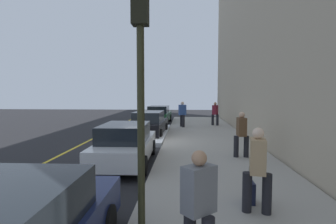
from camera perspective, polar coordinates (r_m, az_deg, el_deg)
The scene contains 14 objects.
ground_plane at distance 14.50m, azimuth -4.83°, elevation -6.50°, with size 56.00×56.00×0.00m, color black.
sidewalk at distance 14.39m, azimuth 8.37°, elevation -6.30°, with size 28.00×4.60×0.15m, color #A39E93.
lane_stripe_centre at distance 15.29m, azimuth -16.84°, elevation -6.09°, with size 28.00×0.14×0.01m, color gold.
snow_bank_curb at distance 17.00m, azimuth -1.18°, elevation -4.54°, with size 7.54×0.56×0.22m, color white.
parked_car_white at distance 10.32m, azimuth -8.83°, elevation -6.57°, with size 4.69×1.97×1.51m.
parked_car_black at distance 16.75m, azimuth -3.94°, elevation -2.44°, with size 4.79×2.03×1.51m.
parked_car_green at distance 23.76m, azimuth -1.91°, elevation -0.51°, with size 4.53×2.03×1.51m.
pedestrian_tan_coat at distance 6.04m, azimuth 18.18°, elevation -11.00°, with size 0.53×0.58×1.79m.
pedestrian_blue_coat at distance 19.95m, azimuth 3.02°, elevation -0.29°, with size 0.59×0.58×1.86m.
pedestrian_burgundy_coat at distance 21.22m, azimuth 9.81°, elevation -0.20°, with size 0.57×0.53×1.78m.
pedestrian_grey_coat at distance 4.13m, azimuth 6.45°, elevation -18.79°, with size 0.52×0.54×1.70m.
pedestrian_brown_coat at distance 10.97m, azimuth 15.09°, elevation -4.27°, with size 0.49×0.58×1.77m.
traffic_light_pole at distance 4.45m, azimuth -5.73°, elevation 9.03°, with size 0.35×0.26×4.27m.
rolling_suitcase at distance 6.71m, azimuth 16.57°, elevation -15.80°, with size 0.34×0.22×0.84m.
Camera 1 is at (-14.10, -2.09, 2.66)m, focal length 29.19 mm.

